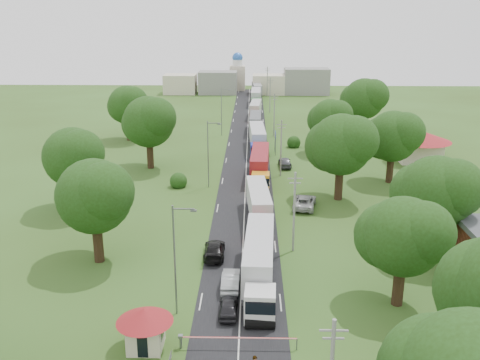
{
  "coord_description": "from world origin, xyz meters",
  "views": [
    {
      "loc": [
        0.93,
        -60.58,
        25.04
      ],
      "look_at": [
        -0.68,
        9.12,
        3.0
      ],
      "focal_mm": 40.0,
      "sensor_mm": 36.0,
      "label": 1
    }
  ],
  "objects_px": {
    "info_sign": "(275,138)",
    "truck_0": "(259,261)",
    "car_lane_front": "(229,307)",
    "car_lane_mid": "(231,280)",
    "guard_booth": "(145,324)",
    "boom_barrier": "(221,339)"
  },
  "relations": [
    {
      "from": "info_sign",
      "to": "truck_0",
      "type": "distance_m",
      "value": 49.52
    },
    {
      "from": "car_lane_front",
      "to": "car_lane_mid",
      "type": "bearing_deg",
      "value": -89.94
    },
    {
      "from": "truck_0",
      "to": "car_lane_mid",
      "type": "relative_size",
      "value": 3.37
    },
    {
      "from": "guard_booth",
      "to": "truck_0",
      "type": "relative_size",
      "value": 0.28
    },
    {
      "from": "guard_booth",
      "to": "car_lane_front",
      "type": "relative_size",
      "value": 1.09
    },
    {
      "from": "truck_0",
      "to": "guard_booth",
      "type": "bearing_deg",
      "value": -129.98
    },
    {
      "from": "boom_barrier",
      "to": "truck_0",
      "type": "xyz_separation_m",
      "value": [
        3.05,
        10.61,
        1.42
      ]
    },
    {
      "from": "boom_barrier",
      "to": "truck_0",
      "type": "height_order",
      "value": "truck_0"
    },
    {
      "from": "guard_booth",
      "to": "car_lane_mid",
      "type": "distance_m",
      "value": 11.56
    },
    {
      "from": "truck_0",
      "to": "car_lane_front",
      "type": "bearing_deg",
      "value": -115.67
    },
    {
      "from": "boom_barrier",
      "to": "car_lane_mid",
      "type": "relative_size",
      "value": 1.97
    },
    {
      "from": "boom_barrier",
      "to": "car_lane_front",
      "type": "distance_m",
      "value": 5.02
    },
    {
      "from": "info_sign",
      "to": "boom_barrier",
      "type": "bearing_deg",
      "value": -96.24
    },
    {
      "from": "guard_booth",
      "to": "car_lane_mid",
      "type": "xyz_separation_m",
      "value": [
        6.2,
        9.66,
        -1.39
      ]
    },
    {
      "from": "info_sign",
      "to": "car_lane_front",
      "type": "xyz_separation_m",
      "value": [
        -6.2,
        -55.0,
        -2.31
      ]
    },
    {
      "from": "boom_barrier",
      "to": "guard_booth",
      "type": "distance_m",
      "value": 5.98
    },
    {
      "from": "truck_0",
      "to": "car_lane_front",
      "type": "distance_m",
      "value": 6.43
    },
    {
      "from": "car_lane_front",
      "to": "truck_0",
      "type": "bearing_deg",
      "value": -115.62
    },
    {
      "from": "guard_booth",
      "to": "info_sign",
      "type": "height_order",
      "value": "info_sign"
    },
    {
      "from": "boom_barrier",
      "to": "truck_0",
      "type": "bearing_deg",
      "value": 73.94
    },
    {
      "from": "info_sign",
      "to": "truck_0",
      "type": "height_order",
      "value": "truck_0"
    },
    {
      "from": "boom_barrier",
      "to": "info_sign",
      "type": "distance_m",
      "value": 60.39
    }
  ]
}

